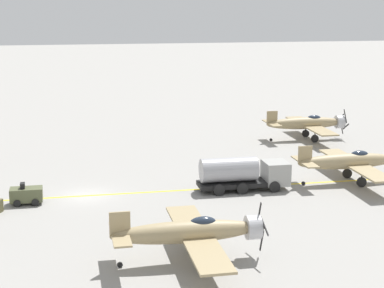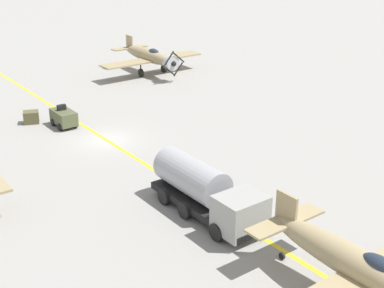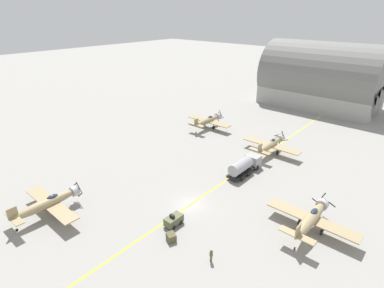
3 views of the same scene
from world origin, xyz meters
name	(u,v)px [view 3 (image 3 of 3)]	position (x,y,z in m)	size (l,w,h in m)	color
ground_plane	(190,205)	(0.00, 0.00, 0.00)	(400.00, 400.00, 0.00)	gray
taxiway_stripe	(190,205)	(0.00, 0.00, 0.00)	(0.30, 160.00, 0.01)	yellow
airplane_near_left	(48,203)	(-13.52, -14.93, 2.01)	(12.00, 9.98, 3.65)	tan
airplane_mid_right	(311,218)	(15.73, 6.07, 2.01)	(12.00, 9.98, 3.69)	tan
airplane_far_left	(208,120)	(-17.82, 26.90, 2.01)	(12.00, 9.98, 3.65)	#9E8A61
airplane_far_center	(271,145)	(0.60, 23.94, 2.01)	(12.00, 9.98, 3.65)	tan
fuel_tanker	(245,165)	(0.94, 13.67, 1.51)	(2.67, 8.00, 2.98)	black
tow_tractor	(174,220)	(1.32, -4.88, 0.79)	(1.57, 2.60, 1.79)	#515638
ground_crew_walking	(211,255)	(9.15, -6.70, 0.97)	(0.39, 0.39, 1.78)	#515638
supply_crate_mid_lane	(171,237)	(3.19, -7.27, 0.51)	(1.23, 1.02, 1.02)	brown
hangar	(321,81)	(-4.53, 63.78, 7.70)	(32.01, 19.33, 19.33)	#9E9E99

